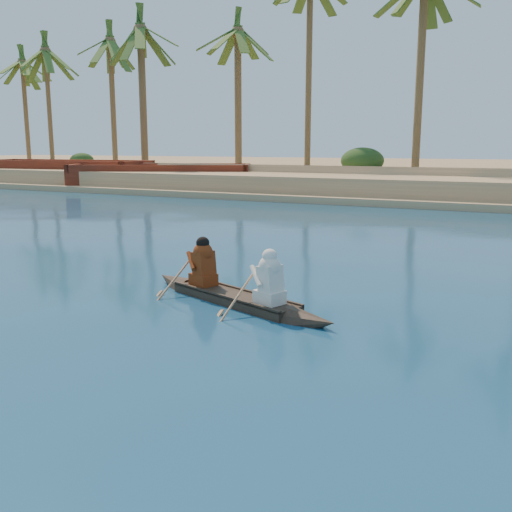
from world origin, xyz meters
The scene contains 6 objects.
sandy_embankment centered at (0.00, 46.89, 0.53)m, with size 150.00×51.00×1.50m.
palm_grove centered at (0.00, 35.00, 8.00)m, with size 110.00×14.00×16.00m, color #3E6222, non-canonical shape.
shrub_cluster centered at (0.00, 31.50, 1.20)m, with size 100.00×6.00×2.40m, color #243F17, non-canonical shape.
canoe centered at (6.78, 3.56, 0.26)m, with size 4.86×2.25×1.36m.
barge_left centered at (-21.19, 27.00, 0.78)m, with size 13.87×6.00×2.24m.
barge_mid centered at (-12.00, 27.00, 0.71)m, with size 12.82×8.83×2.04m.
Camera 1 is at (11.96, -5.75, 2.98)m, focal length 40.00 mm.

